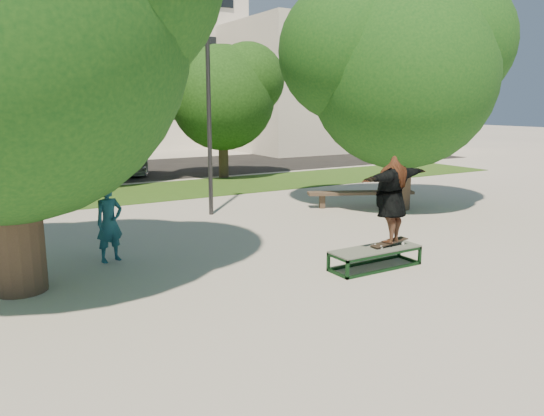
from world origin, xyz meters
TOP-DOWN VIEW (x-y plane):
  - ground at (0.00, 0.00)m, footprint 120.00×120.00m
  - grass_strip at (1.00, 9.50)m, footprint 30.00×4.00m
  - asphalt_strip at (0.00, 16.00)m, footprint 40.00×8.00m
  - tree_right at (5.92, 3.08)m, footprint 6.24×5.33m
  - bg_tree_mid at (-1.08, 12.08)m, footprint 5.76×4.92m
  - bg_tree_right at (4.43, 11.57)m, footprint 5.04×4.31m
  - lamppost at (1.00, 5.00)m, footprint 0.25×0.15m
  - side_building at (18.00, 22.00)m, footprint 15.00×10.00m
  - grind_box at (1.63, -1.01)m, footprint 1.80×0.60m
  - skater_rig at (1.97, -1.01)m, footprint 2.08×1.02m
  - bystander at (-2.50, 1.95)m, footprint 0.64×0.51m
  - bench at (5.20, 3.67)m, footprint 3.01×1.69m
  - car_grey at (-1.44, 13.50)m, footprint 2.45×4.95m
  - car_silver_b at (1.35, 15.20)m, footprint 2.76×4.87m

SIDE VIEW (x-z plane):
  - ground at x=0.00m, z-range 0.00..0.00m
  - asphalt_strip at x=0.00m, z-range 0.00..0.01m
  - grass_strip at x=1.00m, z-range 0.00..0.02m
  - grind_box at x=1.63m, z-range 0.00..0.38m
  - bench at x=5.20m, z-range 0.16..0.64m
  - car_silver_b at x=1.35m, z-range 0.00..1.33m
  - car_grey at x=-1.44m, z-range 0.00..1.35m
  - bystander at x=-2.50m, z-range 0.00..1.54m
  - skater_rig at x=1.97m, z-range 0.41..2.12m
  - lamppost at x=1.00m, z-range 0.10..6.21m
  - bg_tree_right at x=4.43m, z-range 0.77..6.21m
  - side_building at x=18.00m, z-range 0.00..8.00m
  - bg_tree_mid at x=-1.08m, z-range 0.90..7.14m
  - tree_right at x=5.92m, z-range 0.84..7.35m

